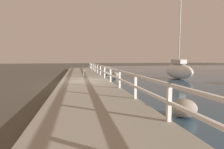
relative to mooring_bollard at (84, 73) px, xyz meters
The scene contains 8 objects.
ground_plane 2.54m from the mooring_bollard, 89.81° to the right, with size 120.00×120.00×0.00m, color #4C473D.
dock_walkway 2.51m from the mooring_bollard, 89.81° to the right, with size 3.41×36.00×0.28m.
railing 2.97m from the mooring_bollard, 56.91° to the right, with size 0.10×32.50×0.94m.
boulder_mid_strip 3.34m from the mooring_bollard, 23.52° to the left, with size 0.68×0.61×0.51m.
boulder_far_strip 10.64m from the mooring_bollard, 75.54° to the right, with size 0.76×0.69×0.57m.
boulder_water_edge 5.13m from the mooring_bollard, 57.69° to the left, with size 0.43×0.39×0.32m.
mooring_bollard is the anchor object (origin of this frame).
sailboat_white 8.40m from the mooring_bollard, ahead, with size 1.37×3.55×7.50m.
Camera 1 is at (-0.58, -12.53, 1.80)m, focal length 28.00 mm.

